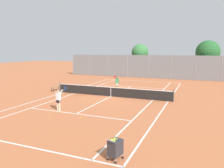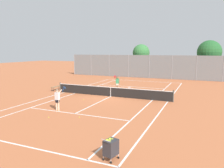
{
  "view_description": "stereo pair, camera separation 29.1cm",
  "coord_description": "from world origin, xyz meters",
  "views": [
    {
      "loc": [
        8.08,
        -19.31,
        4.45
      ],
      "look_at": [
        -0.5,
        1.5,
        1.0
      ],
      "focal_mm": 35.0,
      "sensor_mm": 36.0,
      "label": 1
    },
    {
      "loc": [
        8.35,
        -19.2,
        4.45
      ],
      "look_at": [
        -0.5,
        1.5,
        1.0
      ],
      "focal_mm": 35.0,
      "sensor_mm": 36.0,
      "label": 2
    }
  ],
  "objects": [
    {
      "name": "player_near_side",
      "position": [
        -1.65,
        -6.16,
        0.93
      ],
      "size": [
        0.71,
        0.72,
        1.77
      ],
      "color": "beige",
      "rests_on": "ground"
    },
    {
      "name": "tennis_net",
      "position": [
        0.0,
        0.0,
        0.51
      ],
      "size": [
        12.0,
        0.1,
        1.07
      ],
      "color": "#474C47",
      "rests_on": "ground"
    },
    {
      "name": "court_line_markings",
      "position": [
        0.0,
        0.0,
        0.0
      ],
      "size": [
        11.1,
        23.9,
        0.01
      ],
      "color": "white",
      "rests_on": "ground"
    },
    {
      "name": "loose_tennis_ball_3",
      "position": [
        -1.65,
        -2.38,
        0.03
      ],
      "size": [
        0.07,
        0.07,
        0.07
      ],
      "primitive_type": "sphere",
      "color": "#D1DB33",
      "rests_on": "ground"
    },
    {
      "name": "back_fence",
      "position": [
        0.0,
        15.79,
        1.88
      ],
      "size": [
        28.73,
        0.08,
        3.75
      ],
      "color": "gray",
      "rests_on": "ground"
    },
    {
      "name": "tree_behind_right",
      "position": [
        8.78,
        18.53,
        4.12
      ],
      "size": [
        3.69,
        3.69,
        6.06
      ],
      "color": "brown",
      "rests_on": "ground"
    },
    {
      "name": "tree_behind_left",
      "position": [
        -2.2,
        18.3,
        4.02
      ],
      "size": [
        2.94,
        2.94,
        5.57
      ],
      "color": "brown",
      "rests_on": "ground"
    },
    {
      "name": "player_far_left",
      "position": [
        -0.58,
        3.19,
        0.93
      ],
      "size": [
        0.46,
        0.88,
        1.77
      ],
      "color": "#936B4C",
      "rests_on": "ground"
    },
    {
      "name": "ball_cart",
      "position": [
        5.0,
        -11.47,
        0.53
      ],
      "size": [
        0.62,
        0.72,
        0.96
      ],
      "color": "#2D2D33",
      "rests_on": "ground"
    },
    {
      "name": "courtside_bench",
      "position": [
        -6.97,
        0.67,
        0.41
      ],
      "size": [
        0.36,
        1.5,
        0.47
      ],
      "color": "olive",
      "rests_on": "ground"
    },
    {
      "name": "loose_tennis_ball_0",
      "position": [
        0.79,
        -7.1,
        0.03
      ],
      "size": [
        0.07,
        0.07,
        0.07
      ],
      "primitive_type": "sphere",
      "color": "#D1DB33",
      "rests_on": "ground"
    },
    {
      "name": "ground_plane",
      "position": [
        0.0,
        0.0,
        0.0
      ],
      "size": [
        120.0,
        120.0,
        0.0
      ],
      "primitive_type": "plane",
      "color": "#BC663D"
    },
    {
      "name": "loose_tennis_ball_1",
      "position": [
        4.38,
        -9.79,
        0.03
      ],
      "size": [
        0.07,
        0.07,
        0.07
      ],
      "primitive_type": "sphere",
      "color": "#D1DB33",
      "rests_on": "ground"
    },
    {
      "name": "loose_tennis_ball_2",
      "position": [
        -1.08,
        -7.92,
        0.03
      ],
      "size": [
        0.07,
        0.07,
        0.07
      ],
      "primitive_type": "sphere",
      "color": "#D1DB33",
      "rests_on": "ground"
    }
  ]
}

